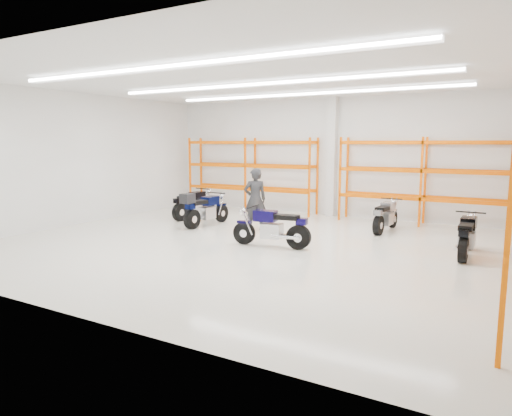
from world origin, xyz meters
The scene contains 11 objects.
ground centered at (0.00, 0.00, 0.00)m, with size 14.00×14.00×0.00m, color silver.
room_shell centered at (0.00, 0.03, 3.28)m, with size 14.02×12.02×4.51m.
motorcycle_main centered at (0.55, 0.03, 0.51)m, with size 2.23×0.74×1.10m.
motorcycle_back_a centered at (-4.25, 2.68, 0.51)m, with size 0.73×2.21×1.08m.
motorcycle_back_b centered at (-2.95, 1.60, 0.57)m, with size 0.74×2.31×1.19m.
motorcycle_back_c centered at (2.62, 3.66, 0.48)m, with size 0.69×2.07×1.02m.
motorcycle_back_d centered at (5.17, 1.45, 0.49)m, with size 0.71×2.15×1.06m.
standing_man centered at (-1.09, 1.85, 1.00)m, with size 0.73×0.48×2.01m, color #232326.
structural_column centered at (0.00, 5.82, 2.25)m, with size 0.32×0.32×4.50m, color white.
pallet_racking_back_left centered at (-3.40, 5.48, 1.79)m, with size 5.67×0.87×3.00m.
pallet_racking_back_right centered at (3.40, 5.48, 1.79)m, with size 5.67×0.87×3.00m.
Camera 1 is at (6.11, -10.72, 2.82)m, focal length 32.00 mm.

